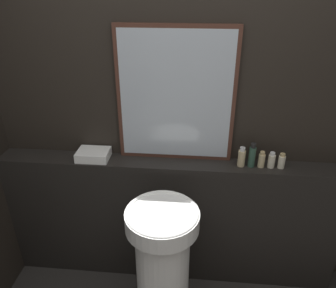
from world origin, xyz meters
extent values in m
cube|color=black|center=(0.00, 1.47, 1.25)|extent=(8.00, 0.06, 2.50)
cube|color=black|center=(0.00, 1.35, 0.49)|extent=(2.38, 0.18, 0.99)
cylinder|color=white|center=(-0.02, 0.91, 0.41)|extent=(0.33, 0.33, 0.82)
cylinder|color=white|center=(-0.02, 0.91, 0.87)|extent=(0.42, 0.42, 0.11)
torus|color=white|center=(-0.02, 0.91, 0.92)|extent=(0.41, 0.41, 0.02)
cube|color=#47281E|center=(0.02, 1.42, 1.42)|extent=(0.75, 0.03, 0.87)
cube|color=#B2BCC6|center=(0.02, 1.42, 1.42)|extent=(0.70, 0.02, 0.82)
cube|color=white|center=(-0.53, 1.35, 1.02)|extent=(0.21, 0.16, 0.06)
cylinder|color=#C6B284|center=(0.45, 1.35, 1.04)|extent=(0.05, 0.05, 0.11)
cylinder|color=silver|center=(0.45, 1.35, 1.11)|extent=(0.03, 0.03, 0.02)
cylinder|color=#2D4C3D|center=(0.52, 1.35, 1.06)|extent=(0.04, 0.04, 0.14)
cylinder|color=black|center=(0.52, 1.35, 1.14)|extent=(0.03, 0.03, 0.03)
cylinder|color=#C6B284|center=(0.58, 1.35, 1.03)|extent=(0.04, 0.04, 0.09)
cylinder|color=tan|center=(0.58, 1.35, 1.09)|extent=(0.03, 0.03, 0.02)
cylinder|color=beige|center=(0.65, 1.35, 1.03)|extent=(0.04, 0.04, 0.09)
cylinder|color=silver|center=(0.65, 1.35, 1.09)|extent=(0.03, 0.03, 0.02)
cylinder|color=beige|center=(0.71, 1.35, 1.03)|extent=(0.04, 0.04, 0.08)
cylinder|color=tan|center=(0.71, 1.35, 1.08)|extent=(0.03, 0.03, 0.02)
camera|label=1|loc=(0.15, -0.53, 2.10)|focal=35.00mm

